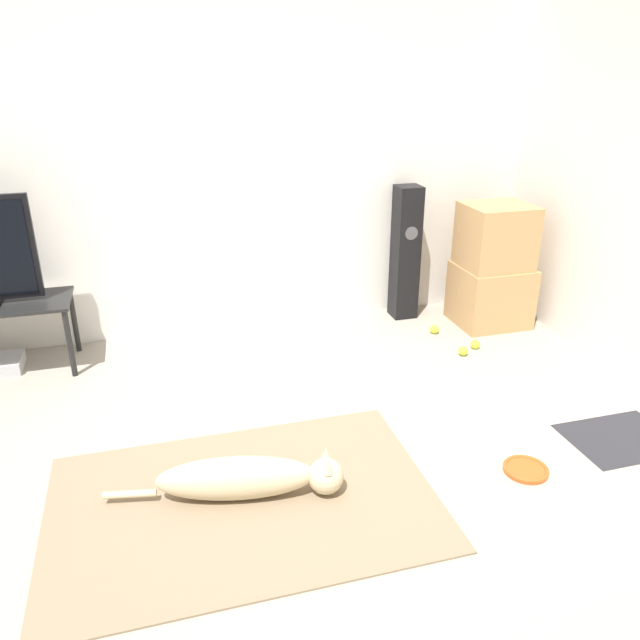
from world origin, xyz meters
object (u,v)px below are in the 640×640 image
at_px(tennis_ball_near_speaker, 475,344).
at_px(tennis_ball_loose_on_carpet, 434,329).
at_px(dog, 250,478).
at_px(tennis_ball_by_boxes, 463,351).
at_px(cardboard_box_upper, 496,236).
at_px(frisbee, 526,469).
at_px(floor_speaker, 405,253).
at_px(cardboard_box_lower, 490,295).

relative_size(tennis_ball_near_speaker, tennis_ball_loose_on_carpet, 1.00).
xyz_separation_m(dog, tennis_ball_by_boxes, (1.67, 1.09, -0.08)).
distance_m(tennis_ball_by_boxes, tennis_ball_loose_on_carpet, 0.39).
distance_m(tennis_ball_near_speaker, tennis_ball_loose_on_carpet, 0.36).
bearing_deg(tennis_ball_by_boxes, tennis_ball_loose_on_carpet, 94.19).
relative_size(dog, tennis_ball_by_boxes, 16.58).
xyz_separation_m(cardboard_box_upper, tennis_ball_by_boxes, (-0.45, -0.47, -0.66)).
bearing_deg(frisbee, cardboard_box_upper, 66.11).
distance_m(frisbee, tennis_ball_loose_on_carpet, 1.68).
bearing_deg(floor_speaker, cardboard_box_lower, -28.17).
distance_m(tennis_ball_by_boxes, tennis_ball_near_speaker, 0.16).
distance_m(frisbee, tennis_ball_near_speaker, 1.42).
xyz_separation_m(floor_speaker, tennis_ball_near_speaker, (0.26, -0.71, -0.48)).
bearing_deg(cardboard_box_upper, tennis_ball_near_speaker, -128.50).
height_order(tennis_ball_near_speaker, tennis_ball_loose_on_carpet, same).
height_order(cardboard_box_lower, tennis_ball_by_boxes, cardboard_box_lower).
bearing_deg(dog, floor_speaker, 50.41).
bearing_deg(tennis_ball_near_speaker, tennis_ball_loose_on_carpet, 117.34).
bearing_deg(frisbee, tennis_ball_near_speaker, 71.27).
distance_m(frisbee, tennis_ball_by_boxes, 1.31).
height_order(tennis_ball_by_boxes, tennis_ball_near_speaker, same).
relative_size(cardboard_box_upper, floor_speaker, 0.46).
distance_m(dog, tennis_ball_loose_on_carpet, 2.22).
distance_m(dog, tennis_ball_by_boxes, 2.00).
bearing_deg(dog, cardboard_box_lower, 36.22).
relative_size(frisbee, tennis_ball_loose_on_carpet, 3.39).
xyz_separation_m(tennis_ball_by_boxes, tennis_ball_loose_on_carpet, (-0.03, 0.39, 0.00)).
xyz_separation_m(floor_speaker, tennis_ball_by_boxes, (0.12, -0.79, -0.48)).
xyz_separation_m(dog, frisbee, (1.35, -0.18, -0.10)).
relative_size(frisbee, cardboard_box_lower, 0.43).
bearing_deg(tennis_ball_near_speaker, frisbee, -108.73).
xyz_separation_m(dog, cardboard_box_upper, (2.12, 1.56, 0.58)).
xyz_separation_m(cardboard_box_upper, tennis_ball_near_speaker, (-0.31, -0.40, -0.66)).
bearing_deg(floor_speaker, cardboard_box_upper, -29.05).
bearing_deg(tennis_ball_loose_on_carpet, dog, -138.00).
distance_m(floor_speaker, tennis_ball_near_speaker, 0.90).
bearing_deg(dog, tennis_ball_loose_on_carpet, 42.00).
distance_m(dog, cardboard_box_upper, 2.70).
xyz_separation_m(tennis_ball_near_speaker, tennis_ball_loose_on_carpet, (-0.16, 0.32, 0.00)).
distance_m(cardboard_box_lower, tennis_ball_by_boxes, 0.69).
bearing_deg(cardboard_box_lower, dog, -143.78).
relative_size(cardboard_box_upper, tennis_ball_loose_on_carpet, 7.18).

